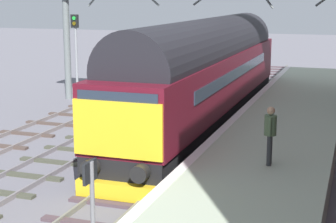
# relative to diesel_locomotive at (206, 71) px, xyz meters

# --- Properties ---
(ground_plane) EXTENTS (140.00, 140.00, 0.00)m
(ground_plane) POSITION_rel_diesel_locomotive_xyz_m (-0.00, -7.57, -2.48)
(ground_plane) COLOR slate
(ground_plane) RESTS_ON ground
(track_main) EXTENTS (2.50, 60.00, 0.15)m
(track_main) POSITION_rel_diesel_locomotive_xyz_m (-0.00, -7.57, -2.43)
(track_main) COLOR slate
(track_main) RESTS_ON ground
(track_adjacent_west) EXTENTS (2.50, 60.00, 0.15)m
(track_adjacent_west) POSITION_rel_diesel_locomotive_xyz_m (-3.54, -7.57, -2.43)
(track_adjacent_west) COLOR slate
(track_adjacent_west) RESTS_ON ground
(station_platform) EXTENTS (4.00, 44.00, 1.01)m
(station_platform) POSITION_rel_diesel_locomotive_xyz_m (3.60, -7.57, -1.98)
(station_platform) COLOR #A9B79D
(station_platform) RESTS_ON ground
(diesel_locomotive) EXTENTS (2.74, 18.89, 4.68)m
(diesel_locomotive) POSITION_rel_diesel_locomotive_xyz_m (0.00, 0.00, 0.00)
(diesel_locomotive) COLOR black
(diesel_locomotive) RESTS_ON ground
(signal_post_far) EXTENTS (0.44, 0.22, 4.63)m
(signal_post_far) POSITION_rel_diesel_locomotive_xyz_m (-8.52, 4.26, 0.39)
(signal_post_far) COLOR gray
(signal_post_far) RESTS_ON ground
(platform_number_sign) EXTENTS (0.10, 0.44, 1.94)m
(platform_number_sign) POSITION_rel_diesel_locomotive_xyz_m (2.07, -14.86, -0.19)
(platform_number_sign) COLOR slate
(platform_number_sign) RESTS_ON station_platform
(waiting_passenger) EXTENTS (0.36, 0.51, 1.64)m
(waiting_passenger) POSITION_rel_diesel_locomotive_xyz_m (3.94, -7.80, -0.49)
(waiting_passenger) COLOR #303236
(waiting_passenger) RESTS_ON station_platform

